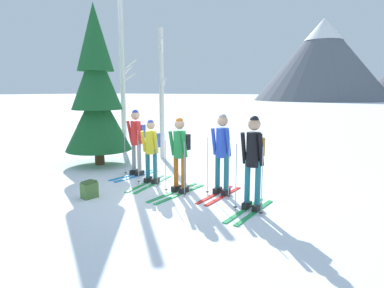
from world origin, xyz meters
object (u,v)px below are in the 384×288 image
birch_tree_tall (162,94)px  skier_in_red (136,138)px  skier_in_green (180,151)px  skier_in_black (254,157)px  skier_in_yellow (151,148)px  pine_tree_near (97,93)px  skier_in_blue (222,150)px  birch_tree_slender (123,79)px  backpack_on_snow_front (89,190)px

birch_tree_tall → skier_in_red: bearing=-72.0°
skier_in_red → skier_in_green: (1.88, -0.75, -0.07)m
skier_in_red → skier_in_black: skier_in_black is taller
skier_in_yellow → pine_tree_near: bearing=161.5°
skier_in_blue → skier_in_black: (0.94, -0.60, 0.04)m
skier_in_yellow → birch_tree_tall: size_ratio=0.40×
pine_tree_near → birch_tree_tall: pine_tree_near is taller
skier_in_black → birch_tree_slender: (-6.15, 3.28, 1.69)m
birch_tree_tall → backpack_on_snow_front: size_ratio=11.61×
skier_in_black → pine_tree_near: size_ratio=0.38×
skier_in_black → birch_tree_slender: bearing=151.9°
skier_in_black → skier_in_yellow: bearing=168.6°
skier_in_green → birch_tree_slender: size_ratio=0.33×
skier_in_red → pine_tree_near: pine_tree_near is taller
skier_in_yellow → skier_in_red: bearing=152.3°
birch_tree_slender → backpack_on_snow_front: 5.76m
skier_in_red → skier_in_black: bearing=-15.3°
skier_in_blue → birch_tree_slender: (-5.20, 2.68, 1.73)m
skier_in_black → skier_in_blue: bearing=147.7°
skier_in_yellow → skier_in_green: skier_in_green is taller
skier_in_red → birch_tree_tall: (-0.75, 2.31, 1.19)m
skier_in_yellow → birch_tree_tall: birch_tree_tall is taller
skier_in_red → birch_tree_tall: 2.71m
skier_in_green → pine_tree_near: pine_tree_near is taller
skier_in_black → birch_tree_tall: bearing=143.3°
skier_in_red → skier_in_black: size_ratio=0.98×
birch_tree_slender → skier_in_yellow: bearing=-39.6°
skier_in_red → birch_tree_slender: 3.72m
skier_in_black → skier_in_red: bearing=164.7°
pine_tree_near → skier_in_black: bearing=-14.9°
skier_in_green → skier_in_blue: (0.90, 0.32, 0.05)m
skier_in_red → skier_in_yellow: (0.84, -0.44, -0.15)m
skier_in_green → birch_tree_tall: (-2.63, 3.06, 1.26)m
skier_in_blue → pine_tree_near: 4.95m
skier_in_yellow → birch_tree_tall: (-1.59, 2.75, 1.34)m
skier_in_black → pine_tree_near: (-5.65, 1.50, 1.19)m
backpack_on_snow_front → birch_tree_tall: bearing=104.1°
skier_in_red → backpack_on_snow_front: (0.36, -2.09, -0.86)m
skier_in_blue → backpack_on_snow_front: size_ratio=4.84×
skier_in_red → birch_tree_slender: (-2.42, 2.26, 1.71)m
skier_in_yellow → skier_in_black: 2.95m
skier_in_red → backpack_on_snow_front: 2.29m
skier_in_green → skier_in_black: 1.87m
skier_in_black → birch_tree_tall: size_ratio=0.42×
skier_in_yellow → birch_tree_slender: 4.62m
skier_in_blue → birch_tree_slender: birch_tree_slender is taller
birch_tree_slender → backpack_on_snow_front: bearing=-57.4°
backpack_on_snow_front → birch_tree_slender: bearing=122.6°
skier_in_red → pine_tree_near: 2.33m
skier_in_green → backpack_on_snow_front: skier_in_green is taller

